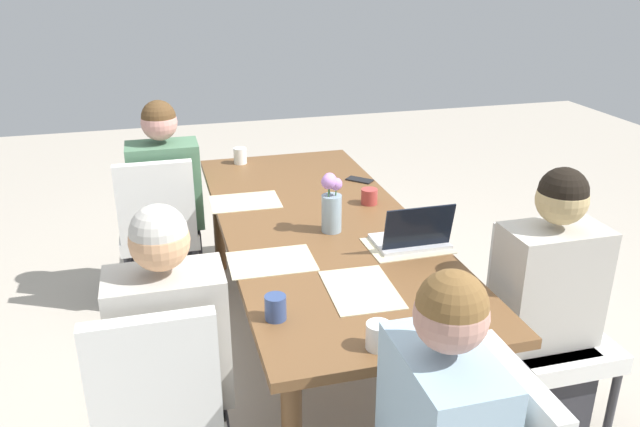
{
  "coord_description": "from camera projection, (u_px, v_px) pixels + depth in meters",
  "views": [
    {
      "loc": [
        -2.73,
        0.73,
        1.94
      ],
      "look_at": [
        0.0,
        0.0,
        0.78
      ],
      "focal_mm": 35.66,
      "sensor_mm": 36.0,
      "label": 1
    }
  ],
  "objects": [
    {
      "name": "coffee_mug_centre_right",
      "position": [
        276.0,
        307.0,
        2.25
      ],
      "size": [
        0.08,
        0.08,
        0.09
      ],
      "primitive_type": "cylinder",
      "color": "#33477A",
      "rests_on": "dining_table"
    },
    {
      "name": "coffee_mug_near_right",
      "position": [
        369.0,
        196.0,
        3.29
      ],
      "size": [
        0.09,
        0.09,
        0.08
      ],
      "primitive_type": "cylinder",
      "color": "#AD3D38",
      "rests_on": "dining_table"
    },
    {
      "name": "coffee_mug_near_left",
      "position": [
        240.0,
        156.0,
        3.93
      ],
      "size": [
        0.08,
        0.08,
        0.1
      ],
      "primitive_type": "cylinder",
      "color": "white",
      "rests_on": "dining_table"
    },
    {
      "name": "laptop_near_left_near",
      "position": [
        412.0,
        237.0,
        2.81
      ],
      "size": [
        0.22,
        0.32,
        0.21
      ],
      "color": "silver",
      "rests_on": "dining_table"
    },
    {
      "name": "person_near_left_near",
      "position": [
        543.0,
        322.0,
        2.62
      ],
      "size": [
        0.36,
        0.4,
        1.19
      ],
      "color": "#2D2D33",
      "rests_on": "ground_plane"
    },
    {
      "name": "flower_vase",
      "position": [
        331.0,
        203.0,
        2.93
      ],
      "size": [
        0.11,
        0.1,
        0.28
      ],
      "color": "#8EA8B7",
      "rests_on": "dining_table"
    },
    {
      "name": "person_far_left_far",
      "position": [
        168.0,
        213.0,
        3.72
      ],
      "size": [
        0.36,
        0.4,
        1.19
      ],
      "color": "#2D2D33",
      "rests_on": "ground_plane"
    },
    {
      "name": "placemat_far_right_near",
      "position": [
        271.0,
        262.0,
        2.68
      ],
      "size": [
        0.27,
        0.37,
        0.0
      ],
      "primitive_type": "cube",
      "rotation": [
        0.0,
        0.0,
        -1.59
      ],
      "color": "beige",
      "rests_on": "dining_table"
    },
    {
      "name": "phone_black",
      "position": [
        360.0,
        180.0,
        3.64
      ],
      "size": [
        0.16,
        0.16,
        0.01
      ],
      "primitive_type": "cube",
      "rotation": [
        0.0,
        0.0,
        0.78
      ],
      "color": "black",
      "rests_on": "dining_table"
    },
    {
      "name": "chair_far_right_near",
      "position": [
        158.0,
        401.0,
        2.2
      ],
      "size": [
        0.44,
        0.44,
        0.9
      ],
      "color": "silver",
      "rests_on": "ground_plane"
    },
    {
      "name": "chair_near_left_near",
      "position": [
        545.0,
        316.0,
        2.71
      ],
      "size": [
        0.44,
        0.44,
        0.9
      ],
      "color": "silver",
      "rests_on": "ground_plane"
    },
    {
      "name": "placemat_near_left_near",
      "position": [
        407.0,
        246.0,
        2.83
      ],
      "size": [
        0.27,
        0.36,
        0.0
      ],
      "primitive_type": "cube",
      "rotation": [
        0.0,
        0.0,
        1.59
      ],
      "color": "beige",
      "rests_on": "dining_table"
    },
    {
      "name": "ground_plane",
      "position": [
        320.0,
        350.0,
        3.35
      ],
      "size": [
        10.0,
        10.0,
        0.0
      ],
      "primitive_type": "plane",
      "color": "#B2A899"
    },
    {
      "name": "dining_table",
      "position": [
        320.0,
        236.0,
        3.1
      ],
      "size": [
        2.32,
        0.93,
        0.73
      ],
      "color": "brown",
      "rests_on": "ground_plane"
    },
    {
      "name": "placemat_head_left_left_mid",
      "position": [
        361.0,
        289.0,
        2.46
      ],
      "size": [
        0.37,
        0.27,
        0.0
      ],
      "primitive_type": "cube",
      "rotation": [
        0.0,
        0.0,
        -0.03
      ],
      "color": "beige",
      "rests_on": "dining_table"
    },
    {
      "name": "coffee_mug_centre_left",
      "position": [
        378.0,
        336.0,
        2.08
      ],
      "size": [
        0.08,
        0.08,
        0.09
      ],
      "primitive_type": "cylinder",
      "color": "white",
      "rests_on": "dining_table"
    },
    {
      "name": "person_far_right_near",
      "position": [
        174.0,
        379.0,
        2.27
      ],
      "size": [
        0.36,
        0.4,
        1.19
      ],
      "color": "#2D2D33",
      "rests_on": "ground_plane"
    },
    {
      "name": "chair_far_left_far",
      "position": [
        158.0,
        224.0,
        3.65
      ],
      "size": [
        0.44,
        0.44,
        0.9
      ],
      "color": "silver",
      "rests_on": "ground_plane"
    },
    {
      "name": "placemat_far_left_far",
      "position": [
        245.0,
        202.0,
        3.33
      ],
      "size": [
        0.27,
        0.36,
        0.0
      ],
      "primitive_type": "cube",
      "rotation": [
        0.0,
        0.0,
        -1.59
      ],
      "color": "beige",
      "rests_on": "dining_table"
    }
  ]
}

